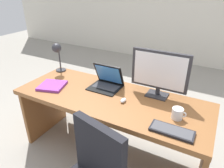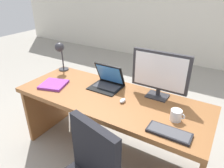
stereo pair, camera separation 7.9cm
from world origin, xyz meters
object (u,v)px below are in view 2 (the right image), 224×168
(desk, at_px, (112,111))
(mouse, at_px, (123,101))
(book, at_px, (54,84))
(desk_lamp, at_px, (60,51))
(coffee_mug, at_px, (176,115))
(laptop, at_px, (108,80))
(monitor, at_px, (160,73))
(keyboard, at_px, (169,132))

(desk, xyz_separation_m, mouse, (0.15, -0.07, 0.20))
(mouse, bearing_deg, desk, 154.90)
(desk, height_order, book, book)
(desk_lamp, distance_m, coffee_mug, 1.53)
(desk_lamp, relative_size, book, 1.14)
(laptop, xyz_separation_m, book, (-0.50, -0.29, -0.06))
(monitor, distance_m, book, 1.10)
(mouse, bearing_deg, coffee_mug, -2.24)
(monitor, height_order, coffee_mug, monitor)
(desk, height_order, monitor, monitor)
(laptop, relative_size, keyboard, 0.98)
(desk_lamp, bearing_deg, monitor, -0.31)
(keyboard, relative_size, coffee_mug, 2.75)
(mouse, relative_size, book, 0.25)
(laptop, height_order, coffee_mug, laptop)
(monitor, xyz_separation_m, keyboard, (0.26, -0.47, -0.24))
(desk_lamp, bearing_deg, desk, -13.28)
(mouse, relative_size, desk_lamp, 0.22)
(monitor, distance_m, laptop, 0.55)
(laptop, bearing_deg, desk, -44.84)
(desk, distance_m, laptop, 0.32)
(desk_lamp, bearing_deg, book, -59.15)
(monitor, bearing_deg, laptop, -173.50)
(keyboard, xyz_separation_m, coffee_mug, (-0.01, 0.19, 0.04))
(keyboard, bearing_deg, coffee_mug, 91.96)
(mouse, bearing_deg, keyboard, -22.77)
(monitor, bearing_deg, desk, -153.47)
(laptop, relative_size, desk_lamp, 0.89)
(desk_lamp, height_order, coffee_mug, desk_lamp)
(laptop, distance_m, book, 0.58)
(desk, bearing_deg, laptop, 135.16)
(desk, distance_m, keyboard, 0.73)
(laptop, xyz_separation_m, desk_lamp, (-0.71, 0.07, 0.18))
(desk_lamp, distance_m, book, 0.48)
(laptop, distance_m, keyboard, 0.89)
(laptop, bearing_deg, book, -150.09)
(desk, xyz_separation_m, monitor, (0.39, 0.19, 0.44))
(keyboard, relative_size, mouse, 4.08)
(mouse, bearing_deg, book, -173.98)
(desk, height_order, desk_lamp, desk_lamp)
(desk, distance_m, desk_lamp, 0.97)
(desk, xyz_separation_m, laptop, (-0.13, 0.13, 0.26))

